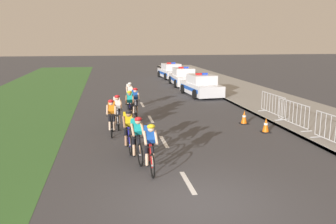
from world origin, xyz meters
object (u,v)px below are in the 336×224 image
at_px(police_car_second, 183,77).
at_px(police_car_nearest, 201,86).
at_px(cyclist_third, 128,129).
at_px(police_car_third, 171,72).
at_px(crowd_barrier_middle, 293,114).
at_px(cyclist_seventh, 130,105).
at_px(cyclist_sixth, 135,102).
at_px(crowd_barrier_rear, 273,105).
at_px(cyclist_fourth, 112,116).
at_px(cyclist_eighth, 129,95).
at_px(cyclist_fifth, 117,111).
at_px(crowd_barrier_front, 336,131).
at_px(cyclist_lead, 150,146).
at_px(traffic_cone_mid, 266,125).
at_px(cyclist_second, 137,138).
at_px(traffic_cone_near, 244,117).

bearing_deg(police_car_second, police_car_nearest, -89.98).
relative_size(cyclist_third, police_car_second, 0.39).
height_order(police_car_third, crowd_barrier_middle, police_car_third).
bearing_deg(police_car_second, crowd_barrier_middle, -84.33).
bearing_deg(cyclist_seventh, cyclist_sixth, 70.45).
relative_size(police_car_third, crowd_barrier_rear, 1.95).
distance_m(cyclist_fourth, police_car_third, 21.79).
bearing_deg(cyclist_eighth, cyclist_fourth, -101.30).
distance_m(police_car_third, crowd_barrier_middle, 21.19).
bearing_deg(cyclist_fourth, cyclist_seventh, 68.81).
xyz_separation_m(cyclist_fifth, cyclist_eighth, (0.85, 4.42, 0.00)).
bearing_deg(cyclist_eighth, cyclist_seventh, -93.63).
xyz_separation_m(cyclist_fifth, cyclist_seventh, (0.65, 1.20, 0.00)).
xyz_separation_m(police_car_third, crowd_barrier_front, (1.49, -24.13, -0.03)).
bearing_deg(crowd_barrier_rear, police_car_nearest, 102.48).
height_order(cyclist_fifth, crowd_barrier_rear, cyclist_fifth).
height_order(cyclist_eighth, crowd_barrier_front, cyclist_eighth).
distance_m(crowd_barrier_front, crowd_barrier_middle, 2.99).
bearing_deg(crowd_barrier_front, cyclist_lead, -170.96).
distance_m(cyclist_seventh, crowd_barrier_rear, 7.10).
relative_size(cyclist_eighth, crowd_barrier_front, 0.74).
bearing_deg(police_car_third, police_car_nearest, -90.00).
bearing_deg(cyclist_third, police_car_nearest, 63.43).
height_order(cyclist_sixth, police_car_second, police_car_second).
bearing_deg(cyclist_third, police_car_third, 75.87).
bearing_deg(crowd_barrier_rear, traffic_cone_mid, -120.92).
xyz_separation_m(cyclist_second, cyclist_fourth, (-0.72, 3.39, 0.00)).
xyz_separation_m(cyclist_fourth, crowd_barrier_rear, (7.99, 1.91, -0.14)).
xyz_separation_m(cyclist_third, crowd_barrier_front, (7.31, -1.03, -0.14)).
relative_size(cyclist_eighth, traffic_cone_mid, 2.69).
distance_m(cyclist_fourth, cyclist_fifth, 1.17).
xyz_separation_m(police_car_third, crowd_barrier_rear, (1.65, -18.93, -0.03)).
xyz_separation_m(cyclist_seventh, traffic_cone_near, (5.18, -1.47, -0.48)).
bearing_deg(police_car_nearest, traffic_cone_near, -91.72).
relative_size(cyclist_third, cyclist_seventh, 1.00).
bearing_deg(crowd_barrier_middle, cyclist_lead, -149.21).
bearing_deg(police_car_third, traffic_cone_near, -90.73).
xyz_separation_m(cyclist_sixth, traffic_cone_near, (4.85, -2.41, -0.48)).
bearing_deg(cyclist_eighth, cyclist_second, -92.50).
height_order(cyclist_eighth, crowd_barrier_rear, cyclist_eighth).
distance_m(cyclist_lead, traffic_cone_near, 7.31).
bearing_deg(police_car_nearest, cyclist_fourth, -124.09).
distance_m(cyclist_fourth, crowd_barrier_front, 8.50).
distance_m(cyclist_fifth, police_car_second, 15.22).
height_order(police_car_second, crowd_barrier_middle, police_car_second).
height_order(cyclist_third, traffic_cone_mid, cyclist_third).
relative_size(cyclist_seventh, crowd_barrier_middle, 0.74).
height_order(police_car_third, crowd_barrier_front, police_car_third).
distance_m(cyclist_seventh, traffic_cone_near, 5.41).
relative_size(police_car_third, traffic_cone_mid, 7.07).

